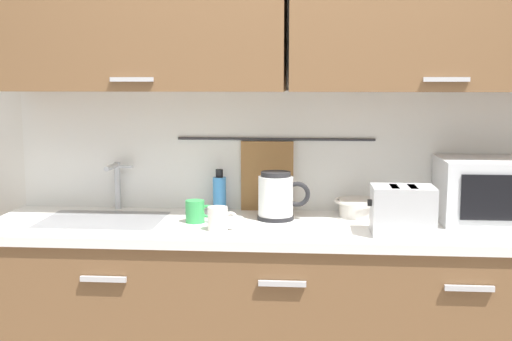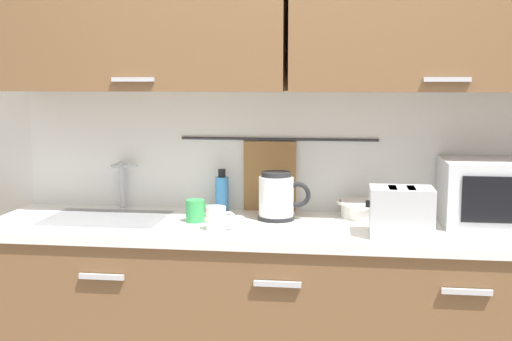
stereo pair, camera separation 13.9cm
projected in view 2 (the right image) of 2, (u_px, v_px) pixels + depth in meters
counter_unit at (282, 325)px, 2.79m from camera, size 2.53×0.64×0.90m
back_wall_assembly at (291, 74)px, 2.87m from camera, size 3.70×0.41×2.50m
sink_faucet at (121, 178)px, 3.03m from camera, size 0.09×0.17×0.22m
microwave at (499, 193)px, 2.70m from camera, size 0.46×0.35×0.27m
electric_kettle at (277, 197)px, 2.80m from camera, size 0.23×0.16×0.21m
dish_soap_bottle at (222, 193)px, 2.98m from camera, size 0.06×0.06×0.20m
mug_near_sink at (196, 211)px, 2.77m from camera, size 0.12×0.08×0.09m
mixing_bowl at (360, 207)px, 2.86m from camera, size 0.21×0.21×0.08m
toaster at (401, 212)px, 2.51m from camera, size 0.26×0.17×0.19m
mug_by_kettle at (217, 218)px, 2.62m from camera, size 0.12×0.08×0.09m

